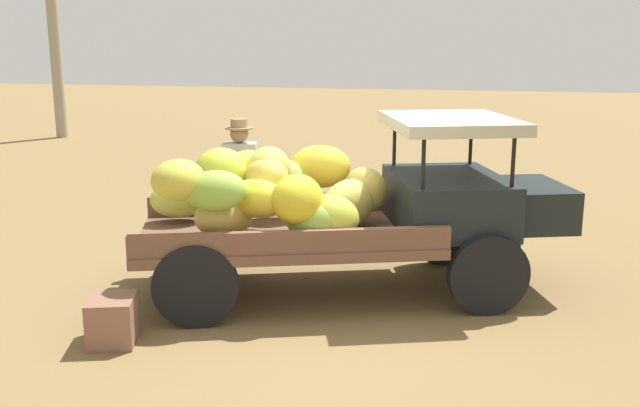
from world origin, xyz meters
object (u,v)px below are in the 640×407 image
(wooden_crate, at_px, (113,319))
(loose_banana_bunch, at_px, (260,232))
(truck, at_px, (351,205))
(farmer, at_px, (240,180))

(wooden_crate, relative_size, loose_banana_bunch, 0.86)
(truck, relative_size, farmer, 2.74)
(truck, xyz_separation_m, wooden_crate, (-1.84, -1.71, -0.73))
(truck, xyz_separation_m, loose_banana_bunch, (-1.46, 1.58, -0.79))
(truck, relative_size, wooden_crate, 9.34)
(farmer, bearing_deg, loose_banana_bunch, 164.97)
(truck, height_order, farmer, truck)
(loose_banana_bunch, bearing_deg, truck, -47.35)
(truck, height_order, loose_banana_bunch, truck)
(farmer, height_order, wooden_crate, farmer)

